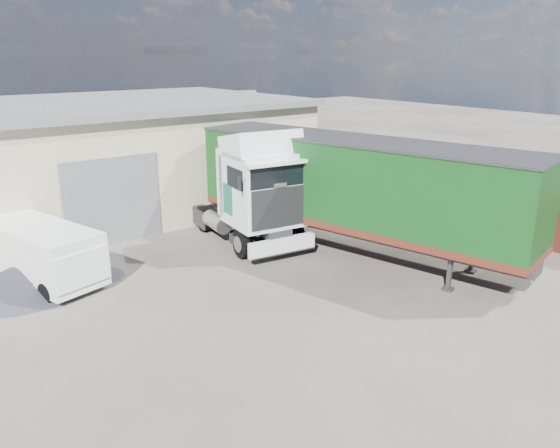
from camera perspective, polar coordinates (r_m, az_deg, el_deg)
ground at (r=16.58m, az=3.19°, el=-9.75°), size 120.00×120.00×0.00m
brick_boundary_wall at (r=27.97m, az=13.12°, el=3.99°), size 0.35×26.00×2.50m
tractor_unit at (r=22.16m, az=-2.81°, el=3.00°), size 3.69×7.53×4.84m
box_trailer at (r=21.01m, az=7.75°, el=4.07°), size 5.88×13.88×4.52m
panel_van at (r=20.18m, az=-23.38°, el=-2.95°), size 3.20×5.22×1.99m
gravel_heap at (r=20.15m, az=-24.93°, el=-4.85°), size 6.74×6.27×1.04m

